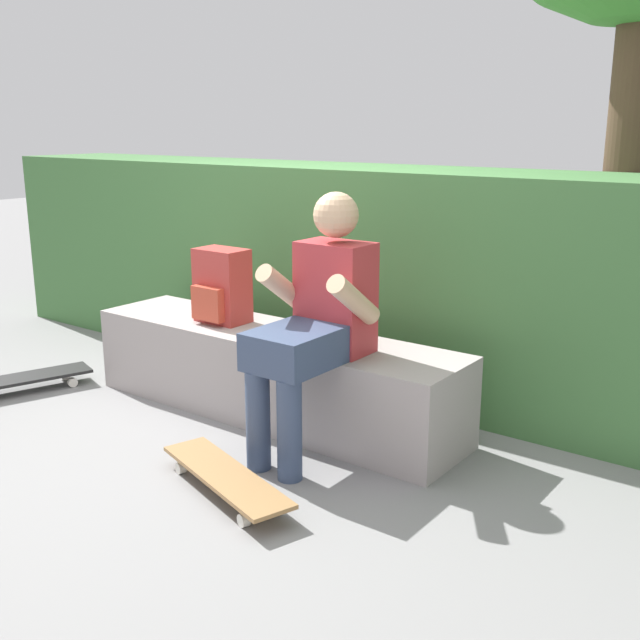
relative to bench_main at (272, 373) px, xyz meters
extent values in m
plane|color=gray|center=(0.00, -0.37, -0.23)|extent=(24.00, 24.00, 0.00)
cube|color=#A19795|center=(0.00, 0.00, 0.00)|extent=(2.16, 0.51, 0.46)
cube|color=#B73338|center=(0.47, -0.08, 0.49)|extent=(0.34, 0.22, 0.52)
sphere|color=#D8AD84|center=(0.47, -0.08, 0.87)|extent=(0.21, 0.21, 0.21)
cube|color=#384766|center=(0.47, -0.39, 0.31)|extent=(0.32, 0.40, 0.17)
cylinder|color=#384766|center=(0.38, -0.54, 0.00)|extent=(0.11, 0.11, 0.46)
cylinder|color=#384766|center=(0.56, -0.54, 0.00)|extent=(0.11, 0.11, 0.46)
cylinder|color=#D8AD84|center=(0.27, -0.22, 0.53)|extent=(0.09, 0.33, 0.27)
cylinder|color=#D8AD84|center=(0.67, -0.22, 0.53)|extent=(0.09, 0.33, 0.27)
cube|color=olive|center=(0.43, -0.80, -0.15)|extent=(0.82, 0.43, 0.02)
cylinder|color=silver|center=(0.72, -0.81, -0.20)|extent=(0.06, 0.05, 0.05)
cylinder|color=silver|center=(0.67, -0.96, -0.20)|extent=(0.06, 0.05, 0.05)
cylinder|color=silver|center=(0.18, -0.64, -0.20)|extent=(0.06, 0.05, 0.05)
cylinder|color=silver|center=(0.14, -0.79, -0.20)|extent=(0.06, 0.05, 0.05)
cube|color=black|center=(-1.38, -0.62, -0.15)|extent=(0.45, 0.82, 0.02)
cylinder|color=silver|center=(-1.36, -0.33, -0.20)|extent=(0.05, 0.06, 0.05)
cylinder|color=silver|center=(-1.22, -0.38, -0.20)|extent=(0.05, 0.06, 0.05)
cube|color=#B23833|center=(-0.34, 0.00, 0.43)|extent=(0.28, 0.18, 0.40)
cube|color=#BF442E|center=(-0.34, -0.11, 0.35)|extent=(0.20, 0.05, 0.18)
cube|color=#41713C|center=(-0.18, 0.84, 0.40)|extent=(5.40, 0.74, 1.27)
cylinder|color=#473323|center=(1.36, 1.35, 1.10)|extent=(0.28, 0.28, 2.67)
camera|label=1|loc=(2.48, -2.88, 1.28)|focal=42.45mm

